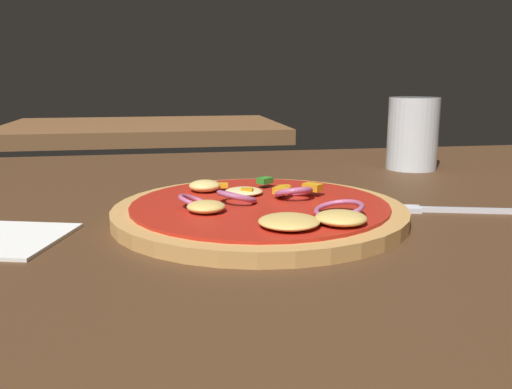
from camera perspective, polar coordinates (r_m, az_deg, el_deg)
The scene contains 5 objects.
dining_table at distance 0.54m, azimuth -3.42°, elevation -4.53°, with size 1.41×0.92×0.04m.
pizza at distance 0.52m, azimuth 0.46°, elevation -1.70°, with size 0.28×0.28×0.03m.
fork at distance 0.58m, azimuth 19.42°, elevation -1.52°, with size 0.18×0.06×0.01m.
beer_glass at distance 0.83m, azimuth 16.05°, elevation 5.78°, with size 0.07×0.07×0.10m.
background_table at distance 1.61m, azimuth -11.66°, elevation 6.61°, with size 0.77×0.51×0.04m.
Camera 1 is at (-0.06, -0.51, 0.18)m, focal length 38.24 mm.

